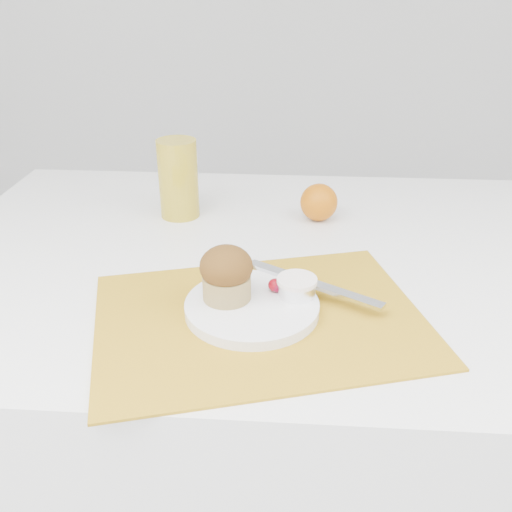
# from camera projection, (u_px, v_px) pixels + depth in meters

# --- Properties ---
(table) EXTENTS (1.20, 0.80, 0.75)m
(table) POSITION_uv_depth(u_px,v_px,m) (278.00, 421.00, 1.13)
(table) COLOR white
(table) RESTS_ON ground
(placemat) EXTENTS (0.52, 0.43, 0.00)m
(placemat) POSITION_uv_depth(u_px,v_px,m) (260.00, 318.00, 0.78)
(placemat) COLOR #B98819
(placemat) RESTS_ON table
(plate) EXTENTS (0.22, 0.22, 0.01)m
(plate) POSITION_uv_depth(u_px,v_px,m) (252.00, 307.00, 0.79)
(plate) COLOR white
(plate) RESTS_ON placemat
(ramekin) EXTENTS (0.06, 0.06, 0.02)m
(ramekin) POSITION_uv_depth(u_px,v_px,m) (297.00, 288.00, 0.80)
(ramekin) COLOR white
(ramekin) RESTS_ON plate
(cream) EXTENTS (0.06, 0.06, 0.01)m
(cream) POSITION_uv_depth(u_px,v_px,m) (297.00, 280.00, 0.80)
(cream) COLOR white
(cream) RESTS_ON ramekin
(raspberry_near) EXTENTS (0.02, 0.02, 0.02)m
(raspberry_near) POSITION_uv_depth(u_px,v_px,m) (275.00, 285.00, 0.81)
(raspberry_near) COLOR #5F020A
(raspberry_near) RESTS_ON plate
(raspberry_far) EXTENTS (0.02, 0.02, 0.02)m
(raspberry_far) POSITION_uv_depth(u_px,v_px,m) (277.00, 286.00, 0.81)
(raspberry_far) COLOR #4F0214
(raspberry_far) RESTS_ON plate
(butter_knife) EXTENTS (0.20, 0.13, 0.01)m
(butter_knife) POSITION_uv_depth(u_px,v_px,m) (313.00, 284.00, 0.83)
(butter_knife) COLOR silver
(butter_knife) RESTS_ON plate
(orange) EXTENTS (0.07, 0.07, 0.07)m
(orange) POSITION_uv_depth(u_px,v_px,m) (319.00, 202.00, 1.07)
(orange) COLOR #C46206
(orange) RESTS_ON table
(juice_glass) EXTENTS (0.09, 0.09, 0.15)m
(juice_glass) POSITION_uv_depth(u_px,v_px,m) (178.00, 179.00, 1.07)
(juice_glass) COLOR gold
(juice_glass) RESTS_ON table
(muffin) EXTENTS (0.07, 0.07, 0.08)m
(muffin) POSITION_uv_depth(u_px,v_px,m) (226.00, 273.00, 0.78)
(muffin) COLOR #A68C50
(muffin) RESTS_ON plate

